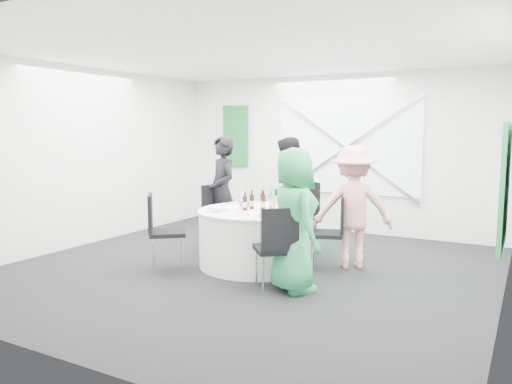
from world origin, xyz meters
The scene contains 45 objects.
floor centered at (0.00, 0.00, 0.00)m, with size 6.00×6.00×0.00m, color black.
ceiling centered at (0.00, 0.00, 2.80)m, with size 6.00×6.00×0.00m, color silver.
wall_back centered at (0.00, 3.00, 1.40)m, with size 6.00×6.00×0.00m, color silver.
wall_front centered at (0.00, -3.00, 1.40)m, with size 6.00×6.00×0.00m, color silver.
wall_left centered at (-3.00, 0.00, 1.40)m, with size 6.00×6.00×0.00m, color silver.
wall_right centered at (3.00, 0.00, 1.40)m, with size 6.00×6.00×0.00m, color silver.
window_panel centered at (0.30, 2.96, 1.50)m, with size 2.60×0.03×1.60m, color silver.
window_brace_a centered at (0.30, 2.92, 1.50)m, with size 0.05×0.05×3.16m, color silver.
window_brace_b centered at (0.30, 2.92, 1.50)m, with size 0.05×0.05×3.16m, color silver.
green_banner centered at (-2.00, 2.95, 1.70)m, with size 0.55×0.04×1.20m, color #125B24.
green_sign centered at (2.94, 0.60, 1.20)m, with size 0.05×1.20×1.40m, color #177F34.
banquet_table centered at (0.00, 0.20, 0.38)m, with size 1.56×1.56×0.76m.
chair_back centered at (0.17, 1.33, 0.61)m, with size 0.54×0.55×1.04m.
chair_back_left centered at (-0.97, 0.74, 0.58)m, with size 0.61×0.61×0.99m.
chair_back_right centered at (0.96, 0.53, 0.56)m, with size 0.56×0.55×0.96m.
chair_front_right centered at (0.76, -0.67, 0.57)m, with size 0.63×0.63×0.98m.
chair_front_left centered at (-0.99, -0.59, 0.59)m, with size 0.64×0.64×1.00m.
person_man_back_left centered at (-0.95, 0.84, 0.87)m, with size 0.63×0.41×1.73m, color black.
person_man_back centered at (-0.09, 1.36, 0.86)m, with size 0.83×0.46×1.71m, color black.
person_woman_pink centered at (1.16, 0.75, 0.81)m, with size 1.05×0.49×1.62m, color pink.
person_woman_green centered at (0.88, -0.51, 0.81)m, with size 0.79×0.52×1.63m, color #289251.
plate_back centered at (0.04, 0.79, 0.77)m, with size 0.26×0.26×0.01m.
plate_back_left centered at (-0.50, 0.54, 0.77)m, with size 0.27×0.27×0.01m.
plate_back_right centered at (0.44, 0.42, 0.78)m, with size 0.28×0.28×0.04m.
plate_front_right centered at (0.36, -0.21, 0.78)m, with size 0.28×0.28×0.04m.
plate_front_left centered at (-0.40, -0.11, 0.77)m, with size 0.29×0.29×0.01m.
napkin centered at (-0.36, -0.21, 0.80)m, with size 0.16×0.11×0.04m, color white.
beer_bottle_a centered at (-0.08, 0.23, 0.86)m, with size 0.06×0.06×0.26m.
beer_bottle_b centered at (0.06, 0.27, 0.86)m, with size 0.06×0.06×0.27m.
beer_bottle_c centered at (0.12, 0.19, 0.86)m, with size 0.06×0.06×0.27m.
beer_bottle_d centered at (-0.10, 0.09, 0.85)m, with size 0.06×0.06×0.25m.
green_water_bottle centered at (0.20, 0.28, 0.89)m, with size 0.08×0.08×0.32m.
clear_water_bottle centered at (-0.18, 0.17, 0.88)m, with size 0.08×0.08×0.31m.
wine_glass_a centered at (0.11, -0.21, 0.88)m, with size 0.07×0.07×0.17m.
wine_glass_b centered at (-0.03, -0.13, 0.88)m, with size 0.07×0.07×0.17m.
wine_glass_c centered at (0.33, 0.11, 0.88)m, with size 0.07×0.07×0.17m.
wine_glass_d centered at (0.02, 0.56, 0.88)m, with size 0.07×0.07×0.17m.
fork_a centered at (0.17, 0.75, 0.76)m, with size 0.01×0.15×0.01m, color silver.
knife_a centered at (-0.20, 0.74, 0.76)m, with size 0.01×0.15×0.01m, color silver.
fork_b centered at (0.56, 0.32, 0.76)m, with size 0.01×0.15×0.01m, color silver.
knife_b centered at (0.41, 0.61, 0.76)m, with size 0.01×0.15×0.01m, color silver.
fork_c centered at (-0.54, 0.00, 0.76)m, with size 0.01×0.15×0.01m, color silver.
knife_c centered at (-0.33, -0.27, 0.76)m, with size 0.01×0.15×0.01m, color silver.
fork_d centered at (-0.35, 0.65, 0.76)m, with size 0.01×0.15×0.01m, color silver.
knife_d centered at (-0.55, 0.37, 0.76)m, with size 0.01×0.15×0.01m, color silver.
Camera 1 is at (3.20, -5.54, 1.81)m, focal length 35.00 mm.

